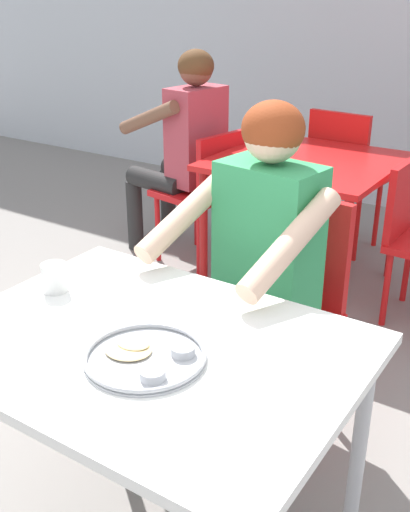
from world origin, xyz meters
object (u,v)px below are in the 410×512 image
Objects in this scene: thali_tray at (147,356)px; patron_background at (185,138)px; drinking_cup at (54,277)px; chair_red_left at (207,187)px; diner_foreground at (252,257)px; table_foreground at (150,367)px; table_background_red at (306,174)px; chair_foreground at (284,295)px; chair_red_far at (342,172)px.

patron_background is (-1.25, 1.95, 0.00)m from thali_tray.
drinking_cup is 0.11× the size of chair_red_left.
diner_foreground reaches higher than drinking_cup.
thali_tray is (0.05, -0.07, 0.09)m from table_foreground.
table_background_red is (-0.39, 1.28, -0.09)m from diner_foreground.
table_foreground is 0.12m from thali_tray.
drinking_cup is at bearing -118.69° from chair_foreground.
chair_red_far reaches higher than drinking_cup.
chair_foreground is at bearing -41.76° from patron_background.
diner_foreground is at bearing -95.87° from chair_foreground.
thali_tray is 0.91m from chair_foreground.
patron_background is (-0.77, -0.57, 0.22)m from chair_red_far.
thali_tray is at bearing -86.42° from chair_foreground.
chair_foreground is 0.71× the size of diner_foreground.
drinking_cup is 0.65m from diner_foreground.
table_foreground is 12.37× the size of drinking_cup.
chair_foreground is 0.32m from diner_foreground.
patron_background is (-0.19, 0.05, 0.26)m from chair_red_left.
chair_red_far is at bearing 104.60° from chair_foreground.
drinking_cup is at bearing -126.27° from diner_foreground.
chair_red_far is (-0.43, 1.64, 0.01)m from chair_foreground.
chair_foreground is 0.98× the size of chair_red_far.
patron_background is at bearing 113.70° from drinking_cup.
chair_foreground is 1.08× the size of chair_red_left.
patron_background is (-0.79, 1.81, -0.03)m from drinking_cup.
chair_foreground is at bearing 93.58° from thali_tray.
drinking_cup is (-0.46, 0.14, 0.03)m from thali_tray.
drinking_cup is 0.10× the size of chair_foreground.
diner_foreground reaches higher than chair_red_left.
chair_red_far is at bearing 36.74° from patron_background.
thali_tray is at bearing -55.06° from table_foreground.
chair_red_left is (-0.61, 1.76, -0.29)m from drinking_cup.
table_foreground is 0.86× the size of diner_foreground.
chair_red_left is (-1.07, 1.90, -0.25)m from thali_tray.
chair_red_left is at bearing 119.06° from table_foreground.
table_background_red is at bearing 90.22° from drinking_cup.
patron_background reaches higher than chair_foreground.
diner_foreground is (-0.02, -0.22, 0.23)m from chair_foreground.
chair_foreground reaches higher than chair_red_left.
diner_foreground reaches higher than chair_red_far.
chair_red_left is at bearing -176.54° from table_background_red.
chair_foreground is 0.70× the size of patron_background.
table_foreground is at bearing -60.94° from chair_red_left.
chair_red_left is 0.65× the size of patron_background.
chair_red_left reaches higher than drinking_cup.
diner_foreground is at bearing -77.70° from chair_red_far.
diner_foreground is at bearing 92.74° from table_foreground.
patron_background is at bearing 165.12° from chair_red_left.
chair_red_left reaches higher than thali_tray.
drinking_cup is 0.10× the size of chair_red_far.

